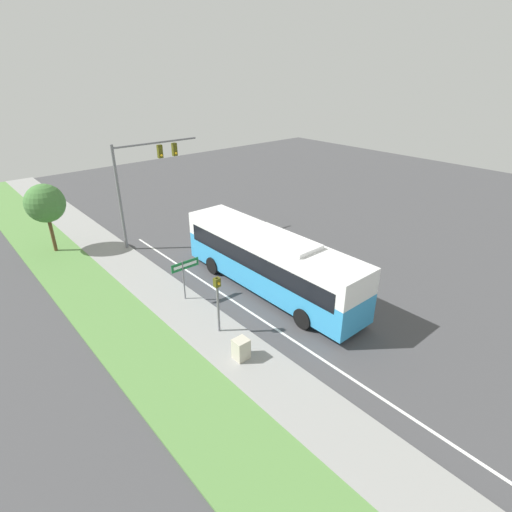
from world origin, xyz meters
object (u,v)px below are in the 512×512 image
signal_gantry (142,173)px  utility_cabinet (241,349)px  bus (269,259)px  pedestrian_signal (218,296)px  street_sign (185,271)px

signal_gantry → utility_cabinet: 15.68m
bus → signal_gantry: signal_gantry is taller
pedestrian_signal → street_sign: pedestrian_signal is taller
utility_cabinet → signal_gantry: bearing=77.9°
pedestrian_signal → street_sign: 3.71m
bus → street_sign: bearing=152.3°
bus → signal_gantry: (-1.97, 10.92, 3.21)m
street_sign → utility_cabinet: street_sign is taller
pedestrian_signal → utility_cabinet: size_ratio=3.12×
street_sign → utility_cabinet: bearing=-98.5°
pedestrian_signal → bus: bearing=17.4°
utility_cabinet → pedestrian_signal: bearing=78.7°
bus → street_sign: 4.77m
bus → utility_cabinet: 6.48m
street_sign → pedestrian_signal: bearing=-96.8°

